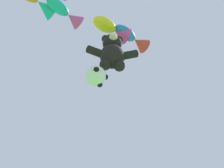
# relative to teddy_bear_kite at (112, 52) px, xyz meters

# --- Properties ---
(teddy_bear_kite) EXTENTS (2.48, 1.09, 2.52)m
(teddy_bear_kite) POSITION_rel_teddy_bear_kite_xyz_m (0.00, 0.00, 0.00)
(teddy_bear_kite) COLOR black
(soccer_ball_kite) EXTENTS (0.96, 0.95, 0.88)m
(soccer_ball_kite) POSITION_rel_teddy_bear_kite_xyz_m (-0.68, -0.03, -1.86)
(soccer_ball_kite) COLOR white
(fish_kite_cobalt) EXTENTS (2.21, 1.74, 0.86)m
(fish_kite_cobalt) POSITION_rel_teddy_bear_kite_xyz_m (1.16, 0.44, 2.08)
(fish_kite_cobalt) COLOR blue
(fish_kite_goldfin) EXTENTS (2.17, 1.62, 0.94)m
(fish_kite_goldfin) POSITION_rel_teddy_bear_kite_xyz_m (0.02, -0.09, 1.92)
(fish_kite_goldfin) COLOR yellow
(fish_kite_teal) EXTENTS (1.82, 1.59, 0.73)m
(fish_kite_teal) POSITION_rel_teddy_bear_kite_xyz_m (-2.27, -1.25, 0.93)
(fish_kite_teal) COLOR #19ADB2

